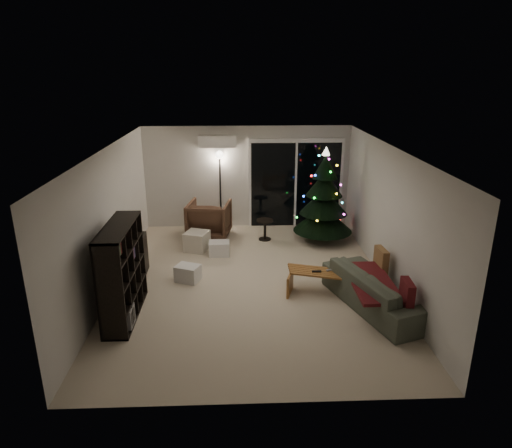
{
  "coord_description": "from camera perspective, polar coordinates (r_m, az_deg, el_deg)",
  "views": [
    {
      "loc": [
        -0.23,
        -7.7,
        3.8
      ],
      "look_at": [
        0.1,
        0.3,
        1.05
      ],
      "focal_mm": 32.0,
      "sensor_mm": 36.0,
      "label": 1
    }
  ],
  "objects": [
    {
      "name": "side_table",
      "position": [
        10.57,
        1.12,
        -0.72
      ],
      "size": [
        0.49,
        0.49,
        0.48
      ],
      "primitive_type": "cylinder",
      "rotation": [
        0.0,
        0.0,
        -0.32
      ],
      "color": "black",
      "rests_on": "floor"
    },
    {
      "name": "cushion_b",
      "position": [
        7.31,
        18.35,
        -8.3
      ],
      "size": [
        0.15,
        0.42,
        0.42
      ],
      "primitive_type": "cube",
      "rotation": [
        0.0,
        0.0,
        -0.07
      ],
      "color": "#58101B",
      "rests_on": "sofa"
    },
    {
      "name": "cushion_a",
      "position": [
        8.42,
        15.37,
        -4.32
      ],
      "size": [
        0.16,
        0.43,
        0.42
      ],
      "primitive_type": "cube",
      "rotation": [
        0.0,
        0.0,
        0.09
      ],
      "color": "olive",
      "rests_on": "sofa"
    },
    {
      "name": "sofa",
      "position": [
        7.89,
        14.84,
        -7.94
      ],
      "size": [
        1.51,
        2.32,
        0.63
      ],
      "primitive_type": "imported",
      "rotation": [
        0.0,
        0.0,
        1.9
      ],
      "color": "#454C3D",
      "rests_on": "floor"
    },
    {
      "name": "remote_b",
      "position": [
        8.19,
        9.26,
        -5.68
      ],
      "size": [
        0.16,
        0.09,
        0.02
      ],
      "primitive_type": "cube",
      "rotation": [
        0.0,
        0.0,
        0.35
      ],
      "color": "slate",
      "rests_on": "coffee_table"
    },
    {
      "name": "cardboard_box_a",
      "position": [
        8.68,
        -8.51,
        -6.1
      ],
      "size": [
        0.52,
        0.47,
        0.31
      ],
      "primitive_type": "cube",
      "rotation": [
        0.0,
        0.0,
        -0.4
      ],
      "color": "white",
      "rests_on": "floor"
    },
    {
      "name": "media_cabinet",
      "position": [
        8.8,
        -15.48,
        -4.61
      ],
      "size": [
        0.48,
        1.24,
        0.77
      ],
      "primitive_type": "cube",
      "rotation": [
        0.0,
        0.0,
        0.02
      ],
      "color": "black",
      "rests_on": "floor"
    },
    {
      "name": "christmas_tree",
      "position": [
        10.37,
        8.5,
        3.58
      ],
      "size": [
        1.61,
        1.61,
        2.17
      ],
      "primitive_type": "cone",
      "rotation": [
        0.0,
        0.0,
        0.22
      ],
      "color": "black",
      "rests_on": "floor"
    },
    {
      "name": "cardboard_box_b",
      "position": [
        9.76,
        -4.61,
        -3.06
      ],
      "size": [
        0.44,
        0.33,
        0.3
      ],
      "primitive_type": "cube",
      "rotation": [
        0.0,
        0.0,
        0.02
      ],
      "color": "white",
      "rests_on": "floor"
    },
    {
      "name": "ottoman",
      "position": [
        10.06,
        -7.39,
        -2.12
      ],
      "size": [
        0.59,
        0.59,
        0.42
      ],
      "primitive_type": "cube",
      "rotation": [
        0.0,
        0.0,
        -0.33
      ],
      "color": "beige",
      "rests_on": "floor"
    },
    {
      "name": "room",
      "position": [
        9.63,
        1.83,
        2.14
      ],
      "size": [
        6.5,
        7.51,
        2.6
      ],
      "color": "beige",
      "rests_on": "ground"
    },
    {
      "name": "stereo",
      "position": [
        8.63,
        -15.75,
        -1.77
      ],
      "size": [
        0.39,
        0.46,
        0.16
      ],
      "primitive_type": "cube",
      "color": "black",
      "rests_on": "media_cabinet"
    },
    {
      "name": "floor_lamp",
      "position": [
        11.29,
        -4.47,
        4.14
      ],
      "size": [
        0.3,
        0.3,
        1.85
      ],
      "primitive_type": "cylinder",
      "color": "black",
      "rests_on": "floor"
    },
    {
      "name": "bookshelf",
      "position": [
        7.54,
        -17.78,
        -5.73
      ],
      "size": [
        0.92,
        1.57,
        1.53
      ],
      "primitive_type": null,
      "rotation": [
        0.0,
        0.0,
        -0.38
      ],
      "color": "black",
      "rests_on": "floor"
    },
    {
      "name": "coffee_table",
      "position": [
        8.22,
        8.56,
        -7.21
      ],
      "size": [
        1.36,
        0.81,
        0.41
      ],
      "primitive_type": null,
      "rotation": [
        0.0,
        0.0,
        -0.3
      ],
      "color": "brown",
      "rests_on": "floor"
    },
    {
      "name": "sofa_throw",
      "position": [
        7.8,
        14.22,
        -7.05
      ],
      "size": [
        0.68,
        1.56,
        0.05
      ],
      "primitive_type": "cube",
      "color": "#58101B",
      "rests_on": "sofa"
    },
    {
      "name": "armchair",
      "position": [
        10.72,
        -5.87,
        0.57
      ],
      "size": [
        1.07,
        1.09,
        0.87
      ],
      "primitive_type": "imported",
      "rotation": [
        0.0,
        0.0,
        2.98
      ],
      "color": "#442F23",
      "rests_on": "floor"
    },
    {
      "name": "remote_a",
      "position": [
        8.1,
        7.59,
        -5.89
      ],
      "size": [
        0.16,
        0.05,
        0.02
      ],
      "primitive_type": "cube",
      "color": "black",
      "rests_on": "coffee_table"
    }
  ]
}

